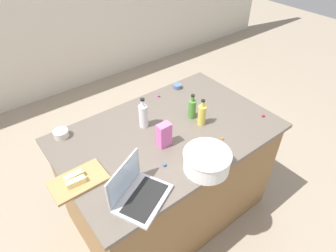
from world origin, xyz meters
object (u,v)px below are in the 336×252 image
Objects in this scene: mixing_bowl_large at (207,160)px; ramekin_small at (177,86)px; ramekin_medium at (61,134)px; bottle_vinegar at (143,115)px; cutting_board at (78,181)px; laptop at (137,192)px; butter_stick_left at (76,182)px; candy_bag at (164,135)px; bottle_olive at (192,108)px; bottle_oil at (202,115)px; butter_stick_right at (74,176)px.

mixing_bowl_large reaches higher than ramekin_small.
mixing_bowl_large reaches higher than ramekin_medium.
cutting_board is (-0.60, -0.20, -0.08)m from bottle_vinegar.
butter_stick_left is at bearing 129.39° from laptop.
butter_stick_left reaches higher than ramekin_medium.
candy_bag is at bearing 33.70° from laptop.
bottle_olive reaches higher than ramekin_medium.
ramekin_small is (0.90, 0.75, -0.03)m from laptop.
ramekin_medium is at bearing 150.35° from bottle_oil.
butter_stick_right reaches higher than cutting_board.
bottle_oil reaches higher than cutting_board.
laptop reaches higher than ramekin_medium.
bottle_vinegar reaches higher than butter_stick_left.
bottle_olive is 1.16× the size of candy_bag.
bottle_oil reaches higher than ramekin_small.
candy_bag is at bearing -161.66° from bottle_olive.
bottle_oil is 0.42m from bottle_vinegar.
bottle_oil is (0.73, 0.26, 0.04)m from laptop.
butter_stick_left is 1.23m from ramekin_small.
cutting_board is (-0.94, -0.06, -0.07)m from bottle_olive.
butter_stick_left is 1.00× the size of butter_stick_right.
cutting_board is at bearing -61.96° from butter_stick_right.
ramekin_small is at bearing 61.48° from mixing_bowl_large.
mixing_bowl_large is 0.34m from candy_bag.
butter_stick_right is 1.20m from ramekin_small.
ramekin_small is 0.73m from candy_bag.
laptop is 0.76m from ramekin_medium.
laptop reaches higher than candy_bag.
laptop is 0.46m from candy_bag.
ramekin_medium is (-1.03, 0.00, 0.01)m from ramekin_small.
butter_stick_right is (-0.22, 0.33, -0.01)m from laptop.
mixing_bowl_large is 0.79m from butter_stick_right.
candy_bag is at bearing -2.71° from butter_stick_left.
bottle_vinegar is at bearing 16.10° from butter_stick_right.
bottle_oil is 1.89× the size of butter_stick_left.
bottle_vinegar is 0.64m from butter_stick_right.
butter_stick_left is 0.65× the size of candy_bag.
candy_bag is at bearing 102.74° from mixing_bowl_large.
bottle_vinegar is 0.58m from ramekin_medium.
mixing_bowl_large is 0.52m from bottle_olive.
bottle_olive is 2.74× the size of ramekin_small.
bottle_olive reaches higher than butter_stick_left.
bottle_olive is at bearing 26.86° from laptop.
butter_stick_left is 0.48m from ramekin_medium.
butter_stick_left is (-0.96, 0.02, -0.05)m from bottle_oil.
bottle_oil is 0.52m from ramekin_small.
mixing_bowl_large is 0.91× the size of cutting_board.
ramekin_medium is (0.08, 0.45, 0.02)m from cutting_board.
cutting_board is at bearing -161.62° from bottle_vinegar.
bottle_vinegar is 2.11× the size of butter_stick_left.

